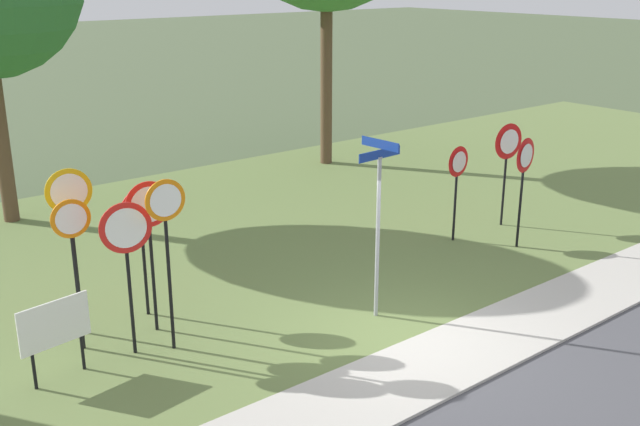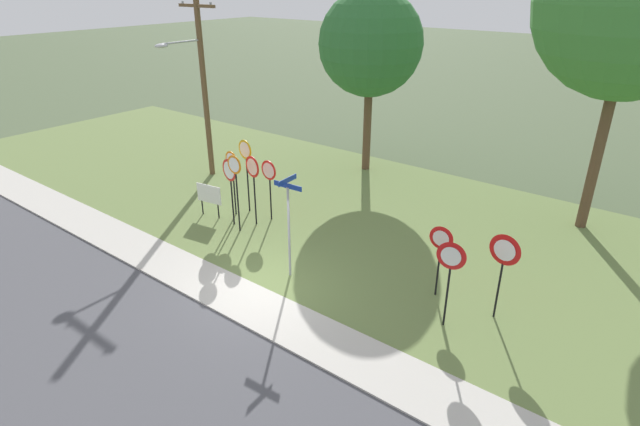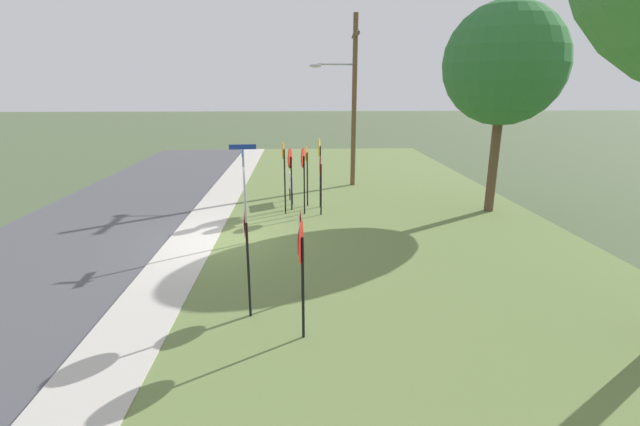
{
  "view_description": "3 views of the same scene",
  "coord_description": "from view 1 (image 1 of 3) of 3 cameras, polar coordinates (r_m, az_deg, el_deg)",
  "views": [
    {
      "loc": [
        -7.99,
        -7.64,
        5.82
      ],
      "look_at": [
        -0.15,
        2.19,
        1.69
      ],
      "focal_mm": 41.82,
      "sensor_mm": 36.0,
      "label": 1
    },
    {
      "loc": [
        8.89,
        -8.82,
        8.21
      ],
      "look_at": [
        0.28,
        2.34,
        1.65
      ],
      "focal_mm": 28.48,
      "sensor_mm": 36.0,
      "label": 2
    },
    {
      "loc": [
        13.57,
        2.68,
        4.85
      ],
      "look_at": [
        0.81,
        3.32,
        1.18
      ],
      "focal_mm": 24.72,
      "sensor_mm": 36.0,
      "label": 3
    }
  ],
  "objects": [
    {
      "name": "yield_sign_near_left",
      "position": [
        16.32,
        15.4,
        3.44
      ],
      "size": [
        0.74,
        0.14,
        2.43
      ],
      "rotation": [
        0.0,
        0.0,
        0.14
      ],
      "color": "black",
      "rests_on": "grass_median"
    },
    {
      "name": "notice_board",
      "position": [
        11.57,
        -19.63,
        -8.28
      ],
      "size": [
        1.09,
        0.19,
        1.25
      ],
      "rotation": [
        0.0,
        0.0,
        0.15
      ],
      "color": "black",
      "rests_on": "grass_median"
    },
    {
      "name": "grass_median",
      "position": [
        16.84,
        -7.72,
        -2.14
      ],
      "size": [
        44.0,
        12.0,
        0.04
      ],
      "primitive_type": "cube",
      "color": "olive",
      "rests_on": "ground_plane"
    },
    {
      "name": "stop_sign_near_left",
      "position": [
        12.23,
        -12.89,
        -0.77
      ],
      "size": [
        0.75,
        0.16,
        2.6
      ],
      "rotation": [
        0.0,
        0.0,
        -0.18
      ],
      "color": "black",
      "rests_on": "grass_median"
    },
    {
      "name": "stop_sign_near_right",
      "position": [
        11.98,
        -18.37,
        -2.31
      ],
      "size": [
        0.61,
        0.11,
        2.5
      ],
      "rotation": [
        0.0,
        0.0,
        -0.07
      ],
      "color": "black",
      "rests_on": "grass_median"
    },
    {
      "name": "ground_plane",
      "position": [
        12.49,
        6.91,
        -9.73
      ],
      "size": [
        160.0,
        160.0,
        0.0
      ],
      "primitive_type": "plane",
      "color": "#4C5B3D"
    },
    {
      "name": "yield_sign_near_right",
      "position": [
        16.46,
        10.52,
        3.12
      ],
      "size": [
        0.68,
        0.11,
        2.15
      ],
      "rotation": [
        0.0,
        0.0,
        0.06
      ],
      "color": "black",
      "rests_on": "grass_median"
    },
    {
      "name": "yield_sign_far_left",
      "position": [
        17.68,
        14.2,
        4.7
      ],
      "size": [
        0.83,
        0.13,
        2.44
      ],
      "rotation": [
        0.0,
        0.0,
        -0.12
      ],
      "color": "black",
      "rests_on": "grass_median"
    },
    {
      "name": "street_name_post",
      "position": [
        12.52,
        4.48,
        -0.12
      ],
      "size": [
        0.96,
        0.82,
        3.15
      ],
      "rotation": [
        0.0,
        0.0,
        0.07
      ],
      "color": "#9EA0A8",
      "rests_on": "grass_median"
    },
    {
      "name": "stop_sign_center_tall",
      "position": [
        11.53,
        -11.64,
        -1.28
      ],
      "size": [
        0.65,
        0.1,
        2.81
      ],
      "rotation": [
        0.0,
        0.0,
        -0.04
      ],
      "color": "black",
      "rests_on": "grass_median"
    },
    {
      "name": "stop_sign_far_center",
      "position": [
        12.41,
        -18.51,
        -0.18
      ],
      "size": [
        0.73,
        0.13,
        2.84
      ],
      "rotation": [
        0.0,
        0.0,
        -0.13
      ],
      "color": "black",
      "rests_on": "grass_median"
    },
    {
      "name": "stop_sign_far_left",
      "position": [
        11.58,
        -14.56,
        -2.36
      ],
      "size": [
        0.79,
        0.17,
        2.5
      ],
      "rotation": [
        0.0,
        0.0,
        -0.18
      ],
      "color": "black",
      "rests_on": "grass_median"
    },
    {
      "name": "stop_sign_far_right",
      "position": [
        12.92,
        -13.46,
        -0.89
      ],
      "size": [
        0.72,
        0.11,
        2.3
      ],
      "rotation": [
        0.0,
        0.0,
        -0.07
      ],
      "color": "black",
      "rests_on": "grass_median"
    },
    {
      "name": "sidewalk_strip",
      "position": [
        12.01,
        9.67,
        -10.94
      ],
      "size": [
        44.0,
        1.6,
        0.06
      ],
      "primitive_type": "cube",
      "color": "#BCB7AD",
      "rests_on": "ground_plane"
    }
  ]
}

